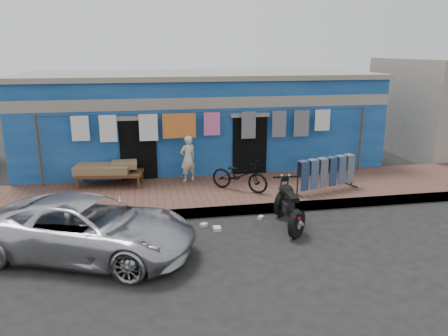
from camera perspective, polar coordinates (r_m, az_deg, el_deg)
ground at (r=9.92m, az=2.16°, el=-9.42°), size 80.00×80.00×0.00m
sidewalk at (r=12.61m, az=-0.84°, el=-3.33°), size 28.00×3.00×0.25m
curb at (r=11.27m, az=0.42°, el=-5.63°), size 28.00×0.10×0.25m
building at (r=16.09m, az=-3.29°, el=6.41°), size 12.20×5.20×3.36m
clothesline at (r=13.38m, az=-2.14°, el=5.22°), size 10.06×0.06×2.10m
car at (r=9.40m, az=-17.30°, el=-7.36°), size 4.92×3.57×1.26m
seated_person at (r=13.23m, az=-4.73°, el=1.24°), size 0.60×0.51×1.41m
bicycle at (r=12.33m, az=2.05°, el=-0.49°), size 1.71×1.51×1.10m
motorcycle at (r=10.60m, az=8.51°, el=-4.68°), size 0.84×1.81×1.11m
charpoy at (r=13.31m, az=-14.66°, el=-0.77°), size 2.25×1.49×0.67m
jeans_rack at (r=12.66m, az=13.18°, el=-0.72°), size 2.30×1.56×0.99m
litter_a at (r=10.64m, az=-2.67°, el=-7.44°), size 0.22×0.21×0.08m
litter_b at (r=11.12m, az=4.84°, el=-6.46°), size 0.19×0.19×0.08m
litter_c at (r=10.39m, az=-0.92°, el=-7.95°), size 0.18×0.23×0.09m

